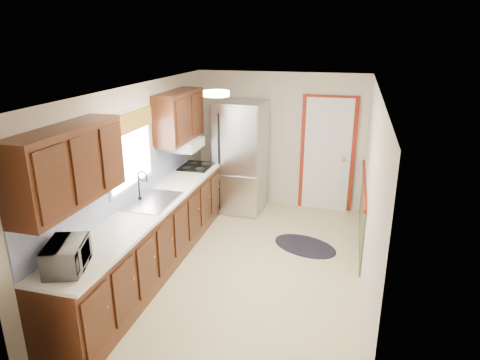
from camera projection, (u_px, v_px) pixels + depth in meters
The scene contains 8 objects.
room_shell at pixel (246, 186), 5.37m from camera, with size 3.20×5.20×2.52m.
kitchen_run at pixel (148, 213), 5.53m from camera, with size 0.63×4.00×2.20m.
back_wall_trim at pixel (334, 166), 7.25m from camera, with size 1.12×2.30×2.08m.
ceiling_fixture at pixel (216, 94), 4.88m from camera, with size 0.30×0.30×0.06m, color #FFD88C.
microwave at pixel (66, 253), 3.91m from camera, with size 0.48×0.27×0.33m, color white.
refrigerator at pixel (241, 157), 7.46m from camera, with size 0.84×0.82×1.94m.
rug at pixel (305, 246), 6.38m from camera, with size 0.98×0.63×0.01m, color black.
cooktop at pixel (196, 166), 7.02m from camera, with size 0.49×0.58×0.02m, color black.
Camera 1 is at (1.23, -4.90, 3.00)m, focal length 32.00 mm.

